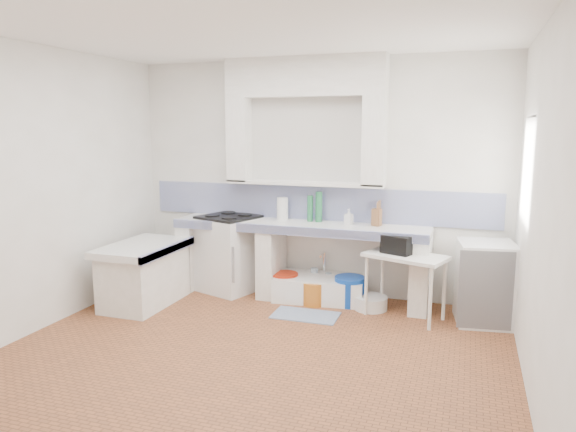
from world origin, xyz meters
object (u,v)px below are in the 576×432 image
(stove, at_px, (229,254))
(fridge, at_px, (485,283))
(side_table, at_px, (405,286))
(sink, at_px, (319,289))

(stove, xyz_separation_m, fridge, (2.97, -0.17, -0.03))
(side_table, distance_m, fridge, 0.81)
(fridge, bearing_deg, sink, 166.24)
(side_table, height_order, fridge, fridge)
(stove, distance_m, side_table, 2.20)
(side_table, bearing_deg, stove, -168.43)
(stove, height_order, fridge, stove)
(side_table, xyz_separation_m, fridge, (0.80, 0.12, 0.08))
(fridge, bearing_deg, stove, 168.28)
(stove, relative_size, side_table, 1.10)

